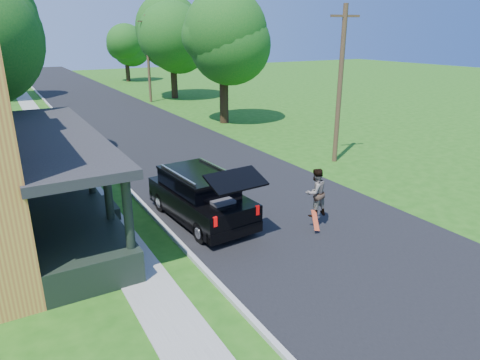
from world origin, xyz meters
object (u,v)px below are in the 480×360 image
tree_right_near (222,38)px  utility_pole_near (340,84)px  black_suv (201,196)px  skateboarder (316,192)px

tree_right_near → utility_pole_near: (0.34, -11.35, -1.97)m
black_suv → utility_pole_near: size_ratio=0.68×
tree_right_near → utility_pole_near: bearing=-88.3°
black_suv → tree_right_near: size_ratio=0.58×
tree_right_near → utility_pole_near: size_ratio=1.18×
black_suv → utility_pole_near: 9.86m
skateboarder → tree_right_near: 18.30m
skateboarder → utility_pole_near: 8.42m
black_suv → tree_right_near: bearing=55.5°
skateboarder → utility_pole_near: bearing=-139.1°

